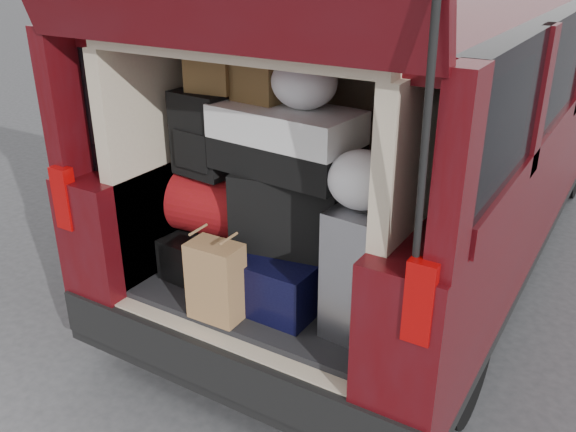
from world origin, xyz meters
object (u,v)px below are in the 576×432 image
black_hardshell (220,250)px  black_soft_case (291,210)px  navy_hardshell (286,269)px  silver_roller (367,268)px  kraft_bag (216,281)px  backpack (202,134)px  red_duffel (224,206)px  twotone_duffel (286,140)px

black_hardshell → black_soft_case: 0.54m
navy_hardshell → silver_roller: silver_roller is taller
navy_hardshell → kraft_bag: 0.38m
black_hardshell → backpack: backpack is taller
kraft_bag → black_soft_case: 0.47m
black_hardshell → red_duffel: size_ratio=1.08×
silver_roller → backpack: 1.00m
kraft_bag → backpack: (-0.30, 0.33, 0.54)m
navy_hardshell → twotone_duffel: 0.63m
black_hardshell → kraft_bag: 0.45m
navy_hardshell → black_soft_case: 0.31m
kraft_bag → red_duffel: red_duffel is taller
navy_hardshell → kraft_bag: bearing=-113.0°
black_hardshell → black_soft_case: (0.43, -0.01, 0.33)m
backpack → silver_roller: bearing=2.8°
black_hardshell → black_soft_case: black_soft_case is taller
black_hardshell → kraft_bag: kraft_bag is taller
black_hardshell → silver_roller: (0.85, -0.08, 0.18)m
black_hardshell → twotone_duffel: bearing=2.6°
navy_hardshell → backpack: (-0.45, -0.01, 0.60)m
navy_hardshell → twotone_duffel: size_ratio=0.90×
navy_hardshell → kraft_bag: (-0.15, -0.34, 0.05)m
navy_hardshell → silver_roller: bearing=-6.8°
red_duffel → twotone_duffel: 0.53m
navy_hardshell → silver_roller: (0.44, -0.06, 0.16)m
silver_roller → kraft_bag: bearing=-149.3°
backpack → navy_hardshell: bearing=7.6°
red_duffel → twotone_duffel: (0.36, 0.00, 0.39)m
backpack → kraft_bag: bearing=-41.9°
black_hardshell → red_duffel: red_duffel is taller
red_duffel → kraft_bag: bearing=-65.2°
black_hardshell → silver_roller: 0.88m
silver_roller → kraft_bag: size_ratio=1.59×
black_soft_case → kraft_bag: bearing=-126.4°
backpack → twotone_duffel: (0.44, 0.03, 0.03)m
backpack → black_soft_case: bearing=8.9°
backpack → twotone_duffel: size_ratio=0.62×
backpack → black_hardshell: bearing=49.6°
navy_hardshell → red_duffel: (-0.36, 0.01, 0.24)m
navy_hardshell → black_soft_case: bearing=28.3°
silver_roller → backpack: bearing=-177.5°
navy_hardshell → backpack: backpack is taller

